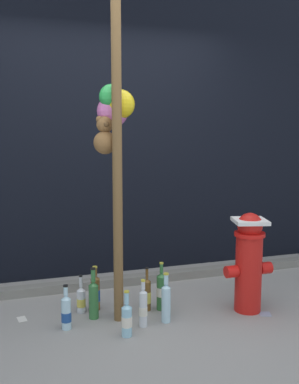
{
  "coord_description": "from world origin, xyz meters",
  "views": [
    {
      "loc": [
        -0.88,
        -2.78,
        1.43
      ],
      "look_at": [
        0.11,
        0.3,
        0.99
      ],
      "focal_mm": 39.98,
      "sensor_mm": 36.0,
      "label": 1
    }
  ],
  "objects": [
    {
      "name": "curb_strip",
      "position": [
        0.0,
        1.04,
        0.04
      ],
      "size": [
        8.0,
        0.12,
        0.08
      ],
      "primitive_type": "cube",
      "color": "slate",
      "rests_on": "ground_plane"
    },
    {
      "name": "bottle_7",
      "position": [
        -0.32,
        0.38,
        0.16
      ],
      "size": [
        0.08,
        0.08,
        0.41
      ],
      "color": "#337038",
      "rests_on": "ground_plane"
    },
    {
      "name": "bottle_6",
      "position": [
        -0.27,
        0.54,
        0.15
      ],
      "size": [
        0.08,
        0.08,
        0.37
      ],
      "color": "brown",
      "rests_on": "ground_plane"
    },
    {
      "name": "litter_0",
      "position": [
        1.06,
        0.3,
        0.0
      ],
      "size": [
        0.09,
        0.12,
        0.01
      ],
      "primitive_type": "cube",
      "rotation": [
        0.0,
        0.0,
        0.34
      ],
      "color": "silver",
      "rests_on": "ground_plane"
    },
    {
      "name": "litter_1",
      "position": [
        1.0,
        0.03,
        0.0
      ],
      "size": [
        0.12,
        0.12,
        0.01
      ],
      "primitive_type": "cube",
      "rotation": [
        0.0,
        0.0,
        1.21
      ],
      "color": "#8C99B2",
      "rests_on": "ground_plane"
    },
    {
      "name": "ground_plane",
      "position": [
        0.0,
        0.0,
        0.0
      ],
      "size": [
        14.0,
        14.0,
        0.0
      ],
      "primitive_type": "plane",
      "color": "gray"
    },
    {
      "name": "bottle_2",
      "position": [
        -0.15,
        0.02,
        0.13
      ],
      "size": [
        0.08,
        0.08,
        0.34
      ],
      "color": "#93CCE0",
      "rests_on": "ground_plane"
    },
    {
      "name": "bottle_9",
      "position": [
        0.01,
        0.13,
        0.15
      ],
      "size": [
        0.06,
        0.06,
        0.36
      ],
      "color": "silver",
      "rests_on": "ground_plane"
    },
    {
      "name": "bottle_4",
      "position": [
        -0.39,
        0.52,
        0.11
      ],
      "size": [
        0.07,
        0.07,
        0.31
      ],
      "color": "silver",
      "rests_on": "ground_plane"
    },
    {
      "name": "bottle_1",
      "position": [
        0.24,
        0.26,
        0.12
      ],
      "size": [
        0.07,
        0.07,
        0.32
      ],
      "color": "#B2DBEA",
      "rests_on": "ground_plane"
    },
    {
      "name": "bottle_5",
      "position": [
        -0.11,
        0.38,
        0.12
      ],
      "size": [
        0.06,
        0.06,
        0.32
      ],
      "color": "#B2DBEA",
      "rests_on": "ground_plane"
    },
    {
      "name": "bottle_10",
      "position": [
        0.24,
        0.38,
        0.16
      ],
      "size": [
        0.08,
        0.08,
        0.4
      ],
      "color": "#337038",
      "rests_on": "ground_plane"
    },
    {
      "name": "fire_hydrant",
      "position": [
        0.9,
        0.15,
        0.42
      ],
      "size": [
        0.4,
        0.31,
        0.81
      ],
      "color": "red",
      "rests_on": "ground_plane"
    },
    {
      "name": "memorial_post",
      "position": [
        -0.14,
        0.38,
        1.78
      ],
      "size": [
        0.45,
        0.37,
        2.95
      ],
      "color": "brown",
      "rests_on": "ground_plane"
    },
    {
      "name": "bottle_8",
      "position": [
        0.12,
        0.4,
        0.13
      ],
      "size": [
        0.06,
        0.06,
        0.36
      ],
      "color": "brown",
      "rests_on": "ground_plane"
    },
    {
      "name": "litter_2",
      "position": [
        -0.86,
        0.53,
        0.0
      ],
      "size": [
        0.08,
        0.11,
        0.01
      ],
      "primitive_type": "cube",
      "rotation": [
        0.0,
        0.0,
        1.74
      ],
      "color": "silver",
      "rests_on": "ground_plane"
    },
    {
      "name": "bottle_0",
      "position": [
        0.2,
        0.15,
        0.16
      ],
      "size": [
        0.07,
        0.07,
        0.39
      ],
      "color": "#B2DBEA",
      "rests_on": "ground_plane"
    },
    {
      "name": "bottle_3",
      "position": [
        -0.54,
        0.26,
        0.13
      ],
      "size": [
        0.07,
        0.07,
        0.34
      ],
      "color": "#B2DBEA",
      "rests_on": "ground_plane"
    },
    {
      "name": "building_wall",
      "position": [
        0.0,
        1.53,
        1.88
      ],
      "size": [
        10.0,
        0.2,
        3.76
      ],
      "color": "black",
      "rests_on": "ground_plane"
    }
  ]
}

